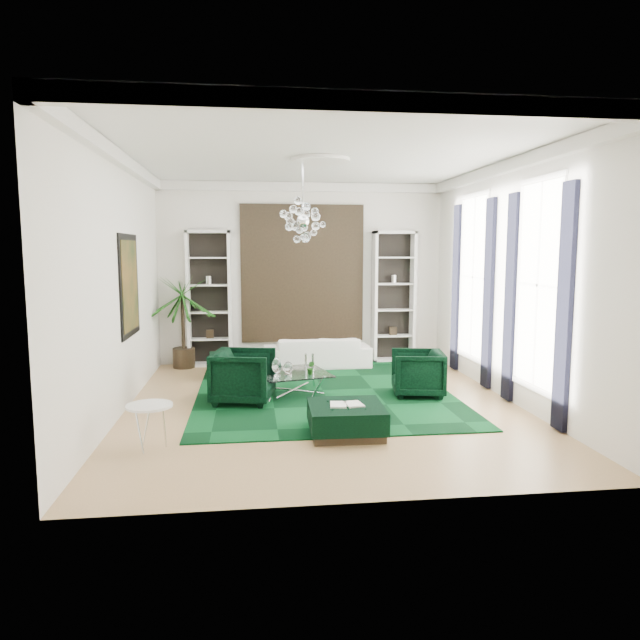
{
  "coord_description": "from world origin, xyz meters",
  "views": [
    {
      "loc": [
        -1.1,
        -8.6,
        2.41
      ],
      "look_at": [
        0.01,
        0.5,
        1.27
      ],
      "focal_mm": 32.0,
      "sensor_mm": 36.0,
      "label": 1
    }
  ],
  "objects": [
    {
      "name": "palm",
      "position": [
        -2.48,
        3.15,
        1.22
      ],
      "size": [
        1.6,
        1.6,
        2.44
      ],
      "primitive_type": null,
      "rotation": [
        0.0,
        0.0,
        0.05
      ],
      "color": "#1A5414",
      "rests_on": "floor"
    },
    {
      "name": "wall_front",
      "position": [
        0.0,
        -3.51,
        1.9
      ],
      "size": [
        6.0,
        0.02,
        3.8
      ],
      "primitive_type": "cube",
      "color": "white",
      "rests_on": "ground"
    },
    {
      "name": "wall_back",
      "position": [
        0.0,
        3.51,
        1.9
      ],
      "size": [
        6.0,
        0.02,
        3.8
      ],
      "primitive_type": "cube",
      "color": "white",
      "rests_on": "ground"
    },
    {
      "name": "curtain_near_b",
      "position": [
        2.96,
        -0.12,
        1.65
      ],
      "size": [
        0.07,
        0.3,
        3.25
      ],
      "primitive_type": "cube",
      "color": "black",
      "rests_on": "floor"
    },
    {
      "name": "curtain_far_a",
      "position": [
        2.96,
        0.72,
        1.65
      ],
      "size": [
        0.07,
        0.3,
        3.25
      ],
      "primitive_type": "cube",
      "color": "black",
      "rests_on": "floor"
    },
    {
      "name": "ceiling",
      "position": [
        0.0,
        0.0,
        3.81
      ],
      "size": [
        6.0,
        7.0,
        0.02
      ],
      "primitive_type": "cube",
      "color": "white",
      "rests_on": "ground"
    },
    {
      "name": "wall_left",
      "position": [
        -3.01,
        0.0,
        1.9
      ],
      "size": [
        0.02,
        7.0,
        3.8
      ],
      "primitive_type": "cube",
      "color": "white",
      "rests_on": "ground"
    },
    {
      "name": "curtain_near_a",
      "position": [
        2.96,
        -1.68,
        1.65
      ],
      "size": [
        0.07,
        0.3,
        3.25
      ],
      "primitive_type": "cube",
      "color": "black",
      "rests_on": "floor"
    },
    {
      "name": "ceiling_medallion",
      "position": [
        0.0,
        0.3,
        3.77
      ],
      "size": [
        0.9,
        0.9,
        0.05
      ],
      "primitive_type": "cylinder",
      "color": "white",
      "rests_on": "ceiling"
    },
    {
      "name": "side_table",
      "position": [
        -2.33,
        -1.71,
        0.27
      ],
      "size": [
        0.62,
        0.62,
        0.54
      ],
      "primitive_type": "cylinder",
      "rotation": [
        0.0,
        0.0,
        -0.13
      ],
      "color": "white",
      "rests_on": "floor"
    },
    {
      "name": "floor",
      "position": [
        0.0,
        0.0,
        -0.01
      ],
      "size": [
        6.0,
        7.0,
        0.02
      ],
      "primitive_type": "cube",
      "color": "tan",
      "rests_on": "ground"
    },
    {
      "name": "tapestry",
      "position": [
        0.0,
        3.46,
        1.9
      ],
      "size": [
        2.5,
        0.06,
        2.8
      ],
      "primitive_type": "cube",
      "color": "black",
      "rests_on": "wall_back"
    },
    {
      "name": "shelving_left",
      "position": [
        -1.95,
        3.31,
        1.4
      ],
      "size": [
        0.9,
        0.38,
        2.8
      ],
      "primitive_type": null,
      "color": "white",
      "rests_on": "floor"
    },
    {
      "name": "sofa",
      "position": [
        0.24,
        2.85,
        0.31
      ],
      "size": [
        2.17,
        0.9,
        0.63
      ],
      "primitive_type": "imported",
      "rotation": [
        0.0,
        0.0,
        3.17
      ],
      "color": "white",
      "rests_on": "floor"
    },
    {
      "name": "book",
      "position": [
        0.12,
        -1.45,
        0.4
      ],
      "size": [
        0.44,
        0.29,
        0.03
      ],
      "primitive_type": "cube",
      "color": "white",
      "rests_on": "ottoman_front"
    },
    {
      "name": "wall_right",
      "position": [
        3.01,
        0.0,
        1.9
      ],
      "size": [
        0.02,
        7.0,
        3.8
      ],
      "primitive_type": "cube",
      "color": "white",
      "rests_on": "ground"
    },
    {
      "name": "curtain_far_b",
      "position": [
        2.96,
        2.28,
        1.65
      ],
      "size": [
        0.07,
        0.3,
        3.25
      ],
      "primitive_type": "cube",
      "color": "black",
      "rests_on": "floor"
    },
    {
      "name": "painting",
      "position": [
        -2.97,
        0.6,
        1.85
      ],
      "size": [
        0.04,
        1.3,
        1.6
      ],
      "primitive_type": "cube",
      "color": "black",
      "rests_on": "wall_left"
    },
    {
      "name": "ottoman_side",
      "position": [
        -1.42,
        2.24,
        0.21
      ],
      "size": [
        1.01,
        1.01,
        0.41
      ],
      "primitive_type": "cube",
      "rotation": [
        0.0,
        0.0,
        0.1
      ],
      "color": "black",
      "rests_on": "floor"
    },
    {
      "name": "coffee_table",
      "position": [
        -0.42,
        0.69,
        0.19
      ],
      "size": [
        1.34,
        1.34,
        0.38
      ],
      "primitive_type": null,
      "rotation": [
        0.0,
        0.0,
        0.24
      ],
      "color": "white",
      "rests_on": "floor"
    },
    {
      "name": "window_near",
      "position": [
        2.99,
        -0.9,
        1.9
      ],
      "size": [
        0.03,
        1.1,
        2.9
      ],
      "primitive_type": "cube",
      "color": "white",
      "rests_on": "wall_right"
    },
    {
      "name": "armchair_right",
      "position": [
        1.62,
        0.36,
        0.38
      ],
      "size": [
        0.96,
        0.94,
        0.76
      ],
      "primitive_type": "imported",
      "rotation": [
        0.0,
        0.0,
        -1.74
      ],
      "color": "black",
      "rests_on": "floor"
    },
    {
      "name": "shelving_right",
      "position": [
        1.95,
        3.31,
        1.4
      ],
      "size": [
        0.9,
        0.38,
        2.8
      ],
      "primitive_type": null,
      "color": "white",
      "rests_on": "floor"
    },
    {
      "name": "window_far",
      "position": [
        2.99,
        1.5,
        1.9
      ],
      "size": [
        0.03,
        1.1,
        2.9
      ],
      "primitive_type": "cube",
      "color": "white",
      "rests_on": "wall_right"
    },
    {
      "name": "table_plant",
      "position": [
        -0.14,
        0.46,
        0.5
      ],
      "size": [
        0.16,
        0.14,
        0.23
      ],
      "primitive_type": "imported",
      "rotation": [
        0.0,
        0.0,
        -0.37
      ],
      "color": "#1A5414",
      "rests_on": "coffee_table"
    },
    {
      "name": "ottoman_front",
      "position": [
        0.12,
        -1.45,
        0.19
      ],
      "size": [
        1.0,
        1.0,
        0.39
      ],
      "primitive_type": "cube",
      "rotation": [
        0.0,
        0.0,
        -0.03
      ],
      "color": "black",
      "rests_on": "floor"
    },
    {
      "name": "rug",
      "position": [
        0.1,
        0.85,
        0.01
      ],
      "size": [
        4.2,
        5.0,
        0.02
      ],
      "primitive_type": "cube",
      "color": "black",
      "rests_on": "floor"
    },
    {
      "name": "chandelier",
      "position": [
        -0.26,
        0.45,
        2.85
      ],
      "size": [
        1.03,
        1.03,
        0.74
      ],
      "primitive_type": null,
      "rotation": [
        0.0,
        0.0,
        0.3
      ],
      "color": "white",
      "rests_on": "ceiling"
    },
    {
      "name": "armchair_left",
      "position": [
        -1.23,
        0.26,
        0.42
      ],
      "size": [
        1.09,
        1.07,
        0.85
      ],
      "primitive_type": "imported",
      "rotation": [
        0.0,
        0.0,
        1.37
      ],
      "color": "black",
      "rests_on": "floor"
    },
    {
      "name": "crown_molding",
      "position": [
        0.0,
        0.0,
        3.7
      ],
      "size": [
        6.0,
        7.0,
        0.18
      ],
      "primitive_type": null,
      "color": "white",
      "rests_on": "ceiling"
    }
  ]
}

